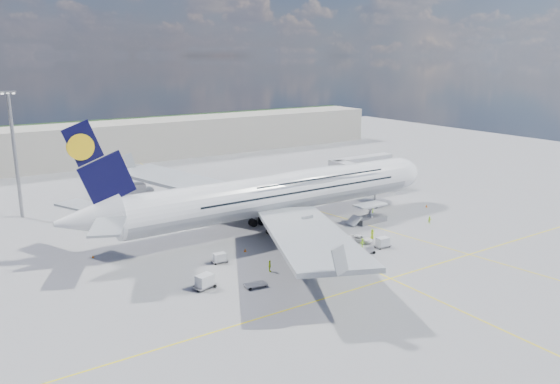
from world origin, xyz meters
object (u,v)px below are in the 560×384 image
cone_nose (426,206)px  dolly_nose_far (383,242)px  dolly_row_c (296,249)px  service_van (360,239)px  crew_loader (430,220)px  dolly_nose_near (366,252)px  crew_nose (373,211)px  baggage_tug (329,255)px  cargo_loader (369,216)px  crew_tug (362,243)px  cone_tail (93,256)px  airliner (280,193)px  cone_wing_left_inner (230,208)px  crew_wing (270,266)px  cone_wing_right_inner (245,250)px  light_mast (15,153)px  jet_bridge (359,166)px  catering_truck_outer (136,194)px  cone_wing_right_outer (291,264)px  dolly_back (205,281)px  crew_van (372,234)px  catering_truck_inner (188,205)px  cone_wing_left_outer (167,213)px  dolly_row_b (255,285)px  dolly_row_a (220,258)px

cone_nose → dolly_nose_far: bearing=-152.7°
dolly_row_c → service_van: bearing=-4.5°
crew_loader → service_van: bearing=-143.5°
dolly_nose_near → crew_nose: size_ratio=2.28×
baggage_tug → cargo_loader: bearing=23.0°
crew_tug → crew_loader: bearing=10.2°
service_van → cone_tail: 45.45m
airliner → baggage_tug: airliner is taller
crew_loader → dolly_row_c: bearing=-149.2°
cone_tail → cone_wing_left_inner: bearing=22.1°
crew_wing → cone_wing_right_inner: size_ratio=3.12×
light_mast → crew_nose: (61.01, -38.70, -12.43)m
cone_wing_left_inner → cone_wing_right_inner: (-10.64, -24.74, -0.01)m
crew_tug → cone_wing_left_inner: 34.80m
jet_bridge → crew_tug: size_ratio=11.95×
baggage_tug → crew_tug: 8.37m
crew_nose → dolly_row_c: bearing=146.2°
dolly_nose_far → catering_truck_outer: bearing=119.0°
light_mast → dolly_row_c: 60.54m
crew_nose → crew_tug: bearing=169.1°
light_mast → dolly_row_c: light_mast is taller
crew_wing → cone_wing_right_outer: size_ratio=3.10×
crew_tug → cone_wing_left_inner: crew_tug is taller
dolly_back → crew_van: dolly_back is taller
crew_loader → baggage_tug: bearing=-137.6°
cargo_loader → jet_bridge: bearing=54.2°
cargo_loader → baggage_tug: bearing=-149.1°
catering_truck_inner → cone_wing_left_inner: bearing=-27.7°
jet_bridge → crew_loader: bearing=-98.5°
crew_wing → dolly_back: bearing=114.8°
service_van → crew_van: crew_van is taller
dolly_row_c → cone_wing_left_outer: bearing=114.2°
dolly_row_b → cone_nose: bearing=23.1°
dolly_row_a → cone_wing_right_outer: (8.81, -7.16, -0.58)m
crew_loader → dolly_nose_near: bearing=-131.0°
dolly_row_b → baggage_tug: baggage_tug is taller
cone_wing_left_outer → cone_nose: bearing=-27.9°
dolly_row_c → cone_wing_left_outer: cone_wing_left_outer is taller
catering_truck_outer → service_van: catering_truck_outer is taller
dolly_row_a → dolly_back: size_ratio=0.74×
jet_bridge → cargo_loader: (-12.99, -18.04, -5.60)m
cargo_loader → dolly_row_b: size_ratio=2.56×
dolly_nose_near → baggage_tug: (-6.45, 1.70, 0.33)m
jet_bridge → crew_nose: jet_bridge is taller
cargo_loader → crew_loader: 11.85m
cone_nose → cone_tail: (-69.08, 9.28, -0.05)m
catering_truck_inner → crew_nose: (31.72, -21.78, -1.08)m
dolly_row_c → dolly_back: (-19.52, -5.26, 0.79)m
crew_tug → cone_wing_right_outer: 15.12m
dolly_row_b → crew_nose: crew_nose is taller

